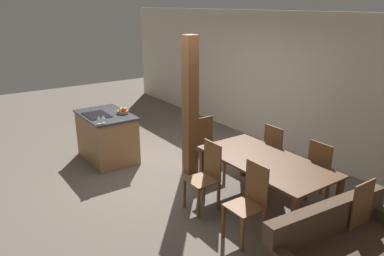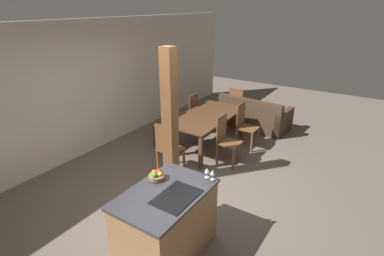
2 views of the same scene
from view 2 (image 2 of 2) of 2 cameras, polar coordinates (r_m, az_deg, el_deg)
ground_plane at (r=5.14m, az=-1.84°, el=-12.49°), size 16.00×16.00×0.00m
wall_back at (r=6.33m, az=-22.07°, el=6.24°), size 11.20×0.08×2.70m
kitchen_island at (r=3.89m, az=-4.89°, el=-17.54°), size 1.23×0.81×0.90m
fruit_bowl at (r=3.86m, az=-6.69°, el=-8.93°), size 0.21×0.21×0.12m
wine_glass_near at (r=3.78m, az=3.94°, el=-8.43°), size 0.07×0.07×0.14m
wine_glass_middle at (r=3.82m, az=2.87°, el=-8.10°), size 0.07×0.07×0.14m
dining_table at (r=6.50m, az=2.70°, el=1.75°), size 1.97×1.00×0.73m
dining_chair_near_left at (r=5.88m, az=6.52°, el=-2.13°), size 0.40×0.40×0.99m
dining_chair_near_right at (r=6.62m, az=10.03°, el=0.58°), size 0.40×0.40×0.99m
dining_chair_far_left at (r=6.59m, az=-4.72°, el=0.74°), size 0.40×0.40×0.99m
dining_chair_far_right at (r=7.26m, az=-0.44°, el=2.93°), size 0.40×0.40×0.99m
dining_chair_head_end at (r=5.51m, az=-4.61°, el=-3.77°), size 0.40×0.40×0.99m
dining_chair_foot_end at (r=7.69m, az=7.90°, el=3.85°), size 0.40×0.40×0.99m
couch at (r=7.85m, az=11.73°, el=2.17°), size 1.00×1.77×0.81m
timber_post at (r=4.98m, az=-4.22°, el=1.67°), size 0.21×0.21×2.36m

